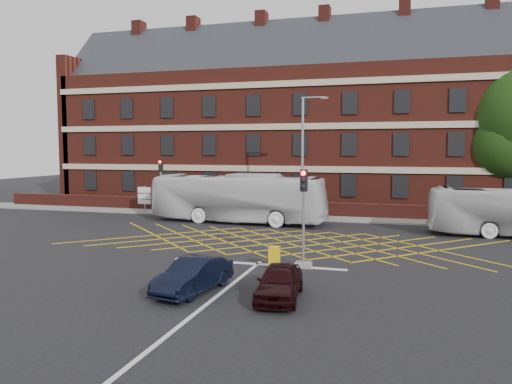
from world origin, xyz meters
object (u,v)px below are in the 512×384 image
(car_maroon, at_px, (279,282))
(traffic_light_near, at_px, (303,227))
(bus_left, at_px, (238,198))
(traffic_light_far, at_px, (161,191))
(car_navy, at_px, (193,275))
(utility_cabinet, at_px, (274,257))
(street_lamp, at_px, (303,180))
(direction_signs, at_px, (144,196))

(car_maroon, relative_size, traffic_light_near, 0.82)
(bus_left, relative_size, traffic_light_far, 2.89)
(car_navy, height_order, car_maroon, car_navy)
(utility_cabinet, bearing_deg, street_lamp, 95.95)
(traffic_light_near, relative_size, street_lamp, 0.49)
(car_navy, xyz_separation_m, traffic_light_near, (3.08, 4.86, 1.15))
(car_maroon, height_order, traffic_light_near, traffic_light_near)
(car_maroon, height_order, utility_cabinet, car_maroon)
(car_navy, distance_m, direction_signs, 22.94)
(bus_left, bearing_deg, street_lamp, -66.17)
(traffic_light_far, height_order, utility_cabinet, traffic_light_far)
(car_navy, height_order, traffic_light_near, traffic_light_near)
(traffic_light_near, height_order, utility_cabinet, traffic_light_near)
(street_lamp, xyz_separation_m, utility_cabinet, (1.45, -13.96, -2.52))
(traffic_light_near, xyz_separation_m, direction_signs, (-15.65, 14.31, -0.39))
(direction_signs, relative_size, utility_cabinet, 2.30)
(car_navy, height_order, utility_cabinet, car_navy)
(street_lamp, bearing_deg, traffic_light_near, -78.97)
(traffic_light_far, bearing_deg, utility_cabinet, -49.40)
(traffic_light_far, bearing_deg, traffic_light_near, -46.00)
(direction_signs, distance_m, utility_cabinet, 20.78)
(street_lamp, bearing_deg, traffic_light_far, 172.14)
(bus_left, height_order, car_navy, bus_left)
(car_navy, bearing_deg, street_lamp, 98.16)
(traffic_light_near, xyz_separation_m, traffic_light_far, (-14.54, 15.06, 0.00))
(traffic_light_far, relative_size, street_lamp, 0.49)
(bus_left, relative_size, car_navy, 3.33)
(car_navy, relative_size, traffic_light_far, 0.87)
(bus_left, xyz_separation_m, street_lamp, (4.36, 1.58, 1.28))
(direction_signs, bearing_deg, utility_cabinet, -45.72)
(traffic_light_far, bearing_deg, car_navy, -60.09)
(car_navy, bearing_deg, car_maroon, 10.62)
(traffic_light_near, distance_m, direction_signs, 21.21)
(car_maroon, distance_m, direction_signs, 24.78)
(traffic_light_near, height_order, traffic_light_far, same)
(traffic_light_near, relative_size, traffic_light_far, 1.00)
(car_maroon, bearing_deg, street_lamp, 92.94)
(street_lamp, distance_m, direction_signs, 13.17)
(bus_left, relative_size, car_maroon, 3.51)
(traffic_light_far, distance_m, direction_signs, 1.39)
(street_lamp, bearing_deg, car_navy, -91.47)
(car_navy, bearing_deg, traffic_light_near, 67.27)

